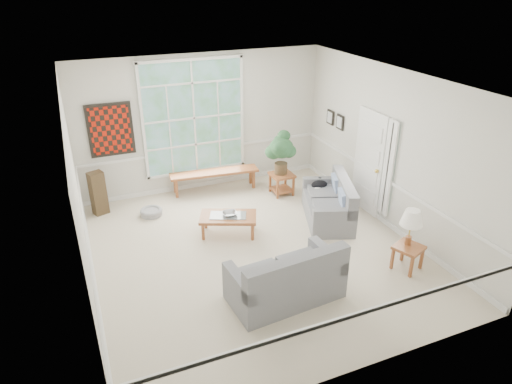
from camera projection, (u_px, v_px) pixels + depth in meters
floor at (255, 250)px, 8.16m from camera, size 5.50×6.00×0.01m
ceiling at (255, 82)px, 6.85m from camera, size 5.50×6.00×0.02m
wall_back at (203, 123)px, 9.99m from camera, size 5.50×0.02×3.00m
wall_front at (359, 274)px, 5.01m from camera, size 5.50×0.02×3.00m
wall_left at (79, 203)px, 6.55m from camera, size 0.02×6.00×3.00m
wall_right at (392, 151)px, 8.45m from camera, size 0.02×6.00×3.00m
window_back at (194, 118)px, 9.83m from camera, size 2.30×0.08×2.40m
entry_door at (368, 162)px, 9.13m from camera, size 0.08×0.90×2.10m
door_sidelight at (389, 169)px, 8.57m from camera, size 0.08×0.26×1.90m
wall_art at (111, 130)px, 9.23m from camera, size 0.90×0.06×1.10m
wall_frame_near at (340, 122)px, 9.87m from camera, size 0.04×0.26×0.32m
wall_frame_far at (330, 117)px, 10.20m from camera, size 0.04×0.26×0.32m
loveseat_right at (328, 200)px, 9.00m from camera, size 1.32×1.76×0.85m
loveseat_front at (285, 272)px, 6.79m from camera, size 1.74×1.00×0.91m
coffee_table at (228, 225)px, 8.58m from camera, size 1.19×0.94×0.39m
pewter_bowl at (230, 214)px, 8.49m from camera, size 0.35×0.35×0.08m
window_bench at (215, 181)px, 10.29m from camera, size 2.00×0.60×0.46m
end_table at (282, 184)px, 10.13m from camera, size 0.49×0.49×0.48m
houseplant at (281, 153)px, 9.83m from camera, size 0.66×0.66×0.97m
side_table at (407, 257)px, 7.56m from camera, size 0.56×0.56×0.44m
table_lamp at (410, 227)px, 7.40m from camera, size 0.51×0.51×0.63m
pet_bed at (151, 212)px, 9.31m from camera, size 0.59×0.59×0.13m
floor_speaker at (98, 193)px, 9.21m from camera, size 0.34×0.31×0.91m
cat at (319, 184)px, 9.46m from camera, size 0.43×0.40×0.17m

